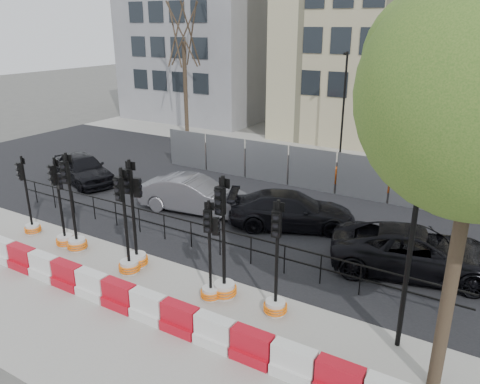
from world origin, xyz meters
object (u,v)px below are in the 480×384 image
Objects in this scene: traffic_signal_a at (31,218)px; traffic_signal_h at (276,292)px; traffic_signal_d at (136,243)px; car_c at (291,210)px; car_a at (83,168)px; lamp_post_near at (413,225)px.

traffic_signal_a is 0.91× the size of traffic_signal_h.
traffic_signal_h is at bearing -13.38° from traffic_signal_d.
traffic_signal_h is 0.64× the size of car_c.
traffic_signal_d is 9.58m from car_a.
traffic_signal_h is at bearing -92.51° from car_a.
traffic_signal_d is at bearing 127.36° from car_c.
car_a is (-8.15, 5.02, -0.12)m from traffic_signal_d.
traffic_signal_h is at bearing 176.67° from car_c.
traffic_signal_h reaches higher than car_c.
car_c is (2.92, 5.41, -0.16)m from traffic_signal_d.
car_a is at bearing 135.63° from traffic_signal_d.
traffic_signal_a is (-13.30, -0.41, -2.60)m from lamp_post_near.
car_a is (-3.04, 5.15, 0.12)m from traffic_signal_a.
traffic_signal_d is at bearing 168.91° from traffic_signal_h.
traffic_signal_a is 5.12m from traffic_signal_d.
lamp_post_near is at bearing -87.58° from car_a.
car_c is (-2.10, 5.47, 0.01)m from traffic_signal_h.
traffic_signal_h is (5.02, -0.06, -0.18)m from traffic_signal_d.
lamp_post_near is 1.16× the size of car_c.
traffic_signal_h is at bearing 16.94° from traffic_signal_a.
lamp_post_near is 1.28× the size of car_a.
traffic_signal_h reaches higher than traffic_signal_a.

